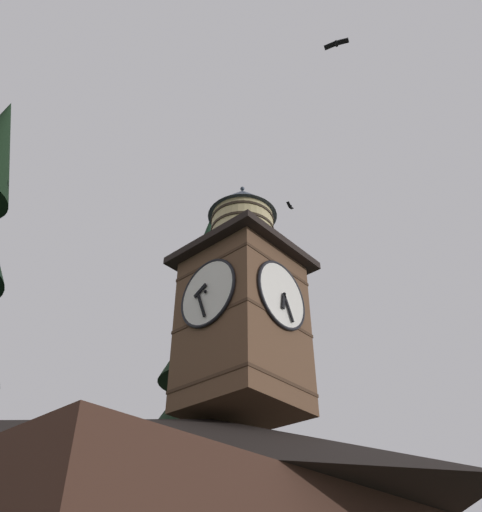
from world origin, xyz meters
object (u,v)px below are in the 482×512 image
(flying_bird_high, at_px, (290,206))
(pine_tree_behind, at_px, (201,438))
(clock_tower, at_px, (243,298))
(flying_bird_low, at_px, (336,44))

(flying_bird_high, bearing_deg, pine_tree_behind, -57.82)
(clock_tower, distance_m, flying_bird_high, 8.44)
(flying_bird_low, bearing_deg, clock_tower, -112.86)
(flying_bird_high, bearing_deg, flying_bird_low, 44.61)
(clock_tower, distance_m, flying_bird_low, 8.13)
(flying_bird_high, xyz_separation_m, flying_bird_low, (6.76, 6.67, -2.07))
(pine_tree_behind, xyz_separation_m, flying_bird_low, (4.76, 9.86, 8.31))
(pine_tree_behind, relative_size, flying_bird_high, 30.28)
(clock_tower, xyz_separation_m, flying_bird_high, (-4.32, -0.87, 7.20))
(flying_bird_high, distance_m, flying_bird_low, 9.72)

